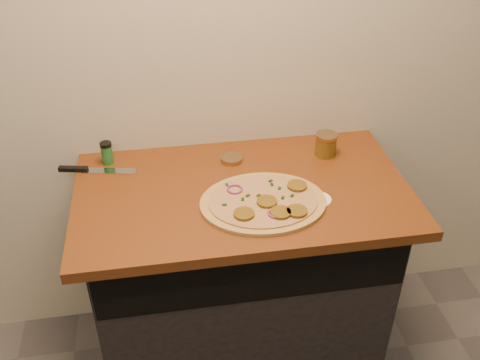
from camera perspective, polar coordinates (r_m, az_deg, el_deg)
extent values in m
cube|color=beige|center=(2.01, -1.34, 15.25)|extent=(4.00, 0.02, 2.70)
cube|color=black|center=(2.25, 0.09, -10.20)|extent=(1.10, 0.60, 0.86)
cube|color=brown|center=(1.93, 0.25, -1.30)|extent=(1.20, 0.70, 0.04)
cylinder|color=tan|center=(1.84, 2.48, -2.41)|extent=(0.43, 0.43, 0.01)
cylinder|color=#D1BF8A|center=(1.83, 2.48, -2.17)|extent=(0.38, 0.38, 0.01)
cylinder|color=brown|center=(1.76, 0.42, -3.63)|extent=(0.07, 0.07, 0.01)
cylinder|color=brown|center=(1.90, 6.11, -0.61)|extent=(0.07, 0.07, 0.01)
cylinder|color=brown|center=(1.82, 2.88, -2.32)|extent=(0.07, 0.07, 0.01)
cylinder|color=brown|center=(1.78, 6.09, -3.31)|extent=(0.07, 0.07, 0.01)
cylinder|color=brown|center=(1.77, 4.36, -3.48)|extent=(0.07, 0.07, 0.01)
torus|color=#7D2F6E|center=(1.88, -0.57, -0.96)|extent=(0.06, 0.06, 0.01)
torus|color=#7D2F6E|center=(1.77, 3.87, -3.53)|extent=(0.06, 0.06, 0.01)
cube|color=black|center=(1.84, 4.59, -1.90)|extent=(0.02, 0.02, 0.00)
cube|color=black|center=(1.91, 3.42, -0.47)|extent=(0.01, 0.02, 0.00)
cube|color=black|center=(1.78, 1.04, -3.33)|extent=(0.02, 0.02, 0.00)
cube|color=black|center=(1.85, 1.99, -1.66)|extent=(0.02, 0.02, 0.00)
cube|color=black|center=(1.89, 4.24, -0.89)|extent=(0.02, 0.02, 0.00)
cube|color=black|center=(1.92, 3.28, -0.09)|extent=(0.02, 0.02, 0.00)
cube|color=black|center=(1.83, 0.29, -2.06)|extent=(0.01, 0.02, 0.00)
cube|color=black|center=(1.80, 3.15, -2.90)|extent=(0.02, 0.02, 0.00)
cube|color=black|center=(1.85, 0.83, -1.67)|extent=(0.02, 0.02, 0.00)
cube|color=black|center=(1.90, -1.41, -0.51)|extent=(0.01, 0.02, 0.00)
cube|color=black|center=(1.81, -1.67, -2.65)|extent=(0.02, 0.01, 0.00)
cube|color=black|center=(1.86, 5.58, -1.68)|extent=(0.02, 0.02, 0.00)
cube|color=black|center=(1.79, 0.88, -3.12)|extent=(0.01, 0.02, 0.00)
cube|color=#B7BAC1|center=(2.07, -13.73, 0.94)|extent=(0.20, 0.08, 0.00)
cube|color=black|center=(2.10, -17.36, 1.13)|extent=(0.11, 0.04, 0.02)
cylinder|color=#A2845E|center=(2.07, -0.90, 2.28)|extent=(0.11, 0.11, 0.02)
cylinder|color=#9B2B0F|center=(2.12, 9.13, 3.61)|extent=(0.08, 0.08, 0.08)
cylinder|color=#A2845E|center=(2.10, 9.25, 4.69)|extent=(0.08, 0.08, 0.01)
cylinder|color=#1F6329|center=(2.10, -13.98, 2.66)|extent=(0.04, 0.04, 0.08)
cylinder|color=black|center=(2.08, -14.15, 3.70)|extent=(0.04, 0.04, 0.01)
cylinder|color=white|center=(1.87, 7.20, -2.15)|extent=(0.18, 0.18, 0.00)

